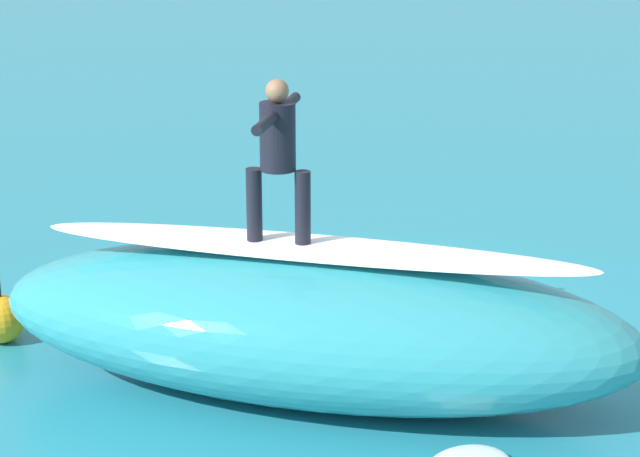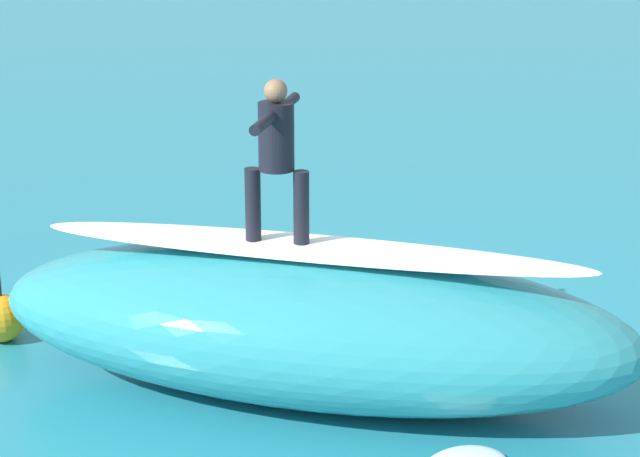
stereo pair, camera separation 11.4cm
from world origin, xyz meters
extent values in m
plane|color=teal|center=(0.00, 0.00, 0.00)|extent=(120.00, 120.00, 0.00)
ellipsoid|color=teal|center=(0.57, 2.15, 0.80)|extent=(7.19, 3.48, 1.60)
ellipsoid|color=white|center=(0.57, 2.15, 1.64)|extent=(5.93, 1.73, 0.08)
ellipsoid|color=#E0563D|center=(0.91, 2.10, 1.63)|extent=(2.24, 0.75, 0.08)
cylinder|color=black|center=(1.17, 2.08, 2.06)|extent=(0.16, 0.16, 0.76)
cylinder|color=black|center=(0.66, 2.13, 2.06)|extent=(0.16, 0.16, 0.76)
cylinder|color=black|center=(0.91, 2.10, 2.78)|extent=(0.40, 0.40, 0.69)
sphere|color=#936B4C|center=(0.91, 2.10, 3.25)|extent=(0.24, 0.24, 0.24)
cylinder|color=black|center=(0.96, 2.59, 3.03)|extent=(0.17, 0.63, 0.11)
cylinder|color=black|center=(0.86, 1.61, 3.03)|extent=(0.17, 0.63, 0.11)
ellipsoid|color=#EAE5C6|center=(0.42, -1.25, 0.04)|extent=(2.41, 1.68, 0.07)
cylinder|color=black|center=(0.42, -1.25, 0.21)|extent=(0.81, 0.62, 0.27)
sphere|color=#936B4C|center=(0.01, -1.01, 0.26)|extent=(0.19, 0.19, 0.19)
cylinder|color=black|center=(1.08, -1.53, 0.13)|extent=(0.62, 0.43, 0.12)
cylinder|color=black|center=(1.00, -1.67, 0.13)|extent=(0.62, 0.43, 0.12)
sphere|color=orange|center=(4.35, 1.18, 0.29)|extent=(0.57, 0.57, 0.57)
ellipsoid|color=white|center=(0.82, -0.09, 0.07)|extent=(0.58, 0.53, 0.15)
ellipsoid|color=white|center=(1.58, 0.10, 0.06)|extent=(0.65, 0.71, 0.13)
camera|label=1|loc=(-0.76, 13.50, 5.52)|focal=66.19mm
camera|label=2|loc=(-0.87, 13.49, 5.52)|focal=66.19mm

